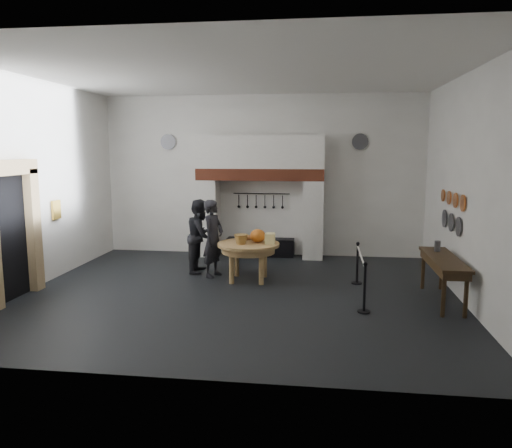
# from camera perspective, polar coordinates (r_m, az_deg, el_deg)

# --- Properties ---
(floor) EXTENTS (9.00, 8.00, 0.02)m
(floor) POSITION_cam_1_polar(r_m,az_deg,el_deg) (10.62, -1.98, -7.89)
(floor) COLOR black
(floor) RESTS_ON ground
(ceiling) EXTENTS (9.00, 8.00, 0.02)m
(ceiling) POSITION_cam_1_polar(r_m,az_deg,el_deg) (10.28, -2.11, 16.91)
(ceiling) COLOR silver
(ceiling) RESTS_ON wall_back
(wall_back) EXTENTS (9.00, 0.02, 4.50)m
(wall_back) POSITION_cam_1_polar(r_m,az_deg,el_deg) (14.16, 0.67, 5.53)
(wall_back) COLOR white
(wall_back) RESTS_ON floor
(wall_front) EXTENTS (9.00, 0.02, 4.50)m
(wall_front) POSITION_cam_1_polar(r_m,az_deg,el_deg) (6.32, -8.10, 1.53)
(wall_front) COLOR white
(wall_front) RESTS_ON floor
(wall_left) EXTENTS (0.02, 8.00, 4.50)m
(wall_left) POSITION_cam_1_polar(r_m,az_deg,el_deg) (11.82, -24.15, 4.15)
(wall_left) COLOR white
(wall_left) RESTS_ON floor
(wall_right) EXTENTS (0.02, 8.00, 4.50)m
(wall_right) POSITION_cam_1_polar(r_m,az_deg,el_deg) (10.45, 23.15, 3.72)
(wall_right) COLOR white
(wall_right) RESTS_ON floor
(chimney_pier_left) EXTENTS (0.55, 0.70, 2.15)m
(chimney_pier_left) POSITION_cam_1_polar(r_m,az_deg,el_deg) (14.18, -5.44, 0.73)
(chimney_pier_left) COLOR silver
(chimney_pier_left) RESTS_ON floor
(chimney_pier_right) EXTENTS (0.55, 0.70, 2.15)m
(chimney_pier_right) POSITION_cam_1_polar(r_m,az_deg,el_deg) (13.83, 6.56, 0.50)
(chimney_pier_right) COLOR silver
(chimney_pier_right) RESTS_ON floor
(hearth_brick_band) EXTENTS (3.50, 0.72, 0.32)m
(hearth_brick_band) POSITION_cam_1_polar(r_m,az_deg,el_deg) (13.81, 0.49, 5.70)
(hearth_brick_band) COLOR #9E442B
(hearth_brick_band) RESTS_ON chimney_pier_left
(chimney_hood) EXTENTS (3.50, 0.70, 0.90)m
(chimney_hood) POSITION_cam_1_polar(r_m,az_deg,el_deg) (13.79, 0.50, 8.23)
(chimney_hood) COLOR silver
(chimney_hood) RESTS_ON hearth_brick_band
(iron_range) EXTENTS (1.90, 0.45, 0.50)m
(iron_range) POSITION_cam_1_polar(r_m,az_deg,el_deg) (14.14, 0.52, -2.65)
(iron_range) COLOR black
(iron_range) RESTS_ON floor
(utensil_rail) EXTENTS (1.60, 0.02, 0.02)m
(utensil_rail) POSITION_cam_1_polar(r_m,az_deg,el_deg) (14.12, 0.62, 3.49)
(utensil_rail) COLOR black
(utensil_rail) RESTS_ON wall_back
(door_recess) EXTENTS (0.04, 1.10, 2.50)m
(door_recess) POSITION_cam_1_polar(r_m,az_deg,el_deg) (11.08, -26.39, -1.46)
(door_recess) COLOR black
(door_recess) RESTS_ON floor
(door_jamb_far) EXTENTS (0.22, 0.30, 2.60)m
(door_jamb_far) POSITION_cam_1_polar(r_m,az_deg,el_deg) (11.61, -24.13, -0.64)
(door_jamb_far) COLOR tan
(door_jamb_far) RESTS_ON floor
(door_lintel) EXTENTS (0.22, 1.70, 0.30)m
(door_lintel) POSITION_cam_1_polar(r_m,az_deg,el_deg) (10.90, -26.49, 5.79)
(door_lintel) COLOR tan
(door_lintel) RESTS_ON door_jamb_near
(wall_plaque) EXTENTS (0.05, 0.34, 0.44)m
(wall_plaque) POSITION_cam_1_polar(r_m,az_deg,el_deg) (12.54, -21.87, 1.52)
(wall_plaque) COLOR gold
(wall_plaque) RESTS_ON wall_left
(work_table) EXTENTS (1.49, 1.49, 0.07)m
(work_table) POSITION_cam_1_polar(r_m,az_deg,el_deg) (11.42, -0.86, -2.36)
(work_table) COLOR tan
(work_table) RESTS_ON floor
(pumpkin) EXTENTS (0.36, 0.36, 0.31)m
(pumpkin) POSITION_cam_1_polar(r_m,az_deg,el_deg) (11.46, 0.20, -1.36)
(pumpkin) COLOR orange
(pumpkin) RESTS_ON work_table
(cheese_block_big) EXTENTS (0.22, 0.22, 0.24)m
(cheese_block_big) POSITION_cam_1_polar(r_m,az_deg,el_deg) (11.28, 1.61, -1.70)
(cheese_block_big) COLOR #EADB8B
(cheese_block_big) RESTS_ON work_table
(cheese_block_small) EXTENTS (0.18, 0.18, 0.20)m
(cheese_block_small) POSITION_cam_1_polar(r_m,az_deg,el_deg) (11.58, 1.67, -1.53)
(cheese_block_small) COLOR #FFFB98
(cheese_block_small) RESTS_ON work_table
(wicker_basket) EXTENTS (0.34, 0.34, 0.22)m
(wicker_basket) POSITION_cam_1_polar(r_m,az_deg,el_deg) (11.27, -1.73, -1.76)
(wicker_basket) COLOR #A77B3D
(wicker_basket) RESTS_ON work_table
(bread_loaf) EXTENTS (0.31, 0.18, 0.13)m
(bread_loaf) POSITION_cam_1_polar(r_m,az_deg,el_deg) (11.76, -1.10, -1.55)
(bread_loaf) COLOR #956135
(bread_loaf) RESTS_ON work_table
(visitor_near) EXTENTS (0.62, 0.77, 1.83)m
(visitor_near) POSITION_cam_1_polar(r_m,az_deg,el_deg) (11.81, -4.91, -1.65)
(visitor_near) COLOR black
(visitor_near) RESTS_ON floor
(visitor_far) EXTENTS (0.69, 0.88, 1.80)m
(visitor_far) POSITION_cam_1_polar(r_m,az_deg,el_deg) (12.28, -6.33, -1.35)
(visitor_far) COLOR black
(visitor_far) RESTS_ON floor
(side_table) EXTENTS (0.55, 2.20, 0.06)m
(side_table) POSITION_cam_1_polar(r_m,az_deg,el_deg) (10.48, 20.68, -3.76)
(side_table) COLOR #3B2815
(side_table) RESTS_ON floor
(pewter_jug) EXTENTS (0.12, 0.12, 0.22)m
(pewter_jug) POSITION_cam_1_polar(r_m,az_deg,el_deg) (11.03, 20.02, -2.39)
(pewter_jug) COLOR #4D4D52
(pewter_jug) RESTS_ON side_table
(copper_pan_a) EXTENTS (0.03, 0.34, 0.34)m
(copper_pan_a) POSITION_cam_1_polar(r_m,az_deg,el_deg) (10.66, 22.56, 2.21)
(copper_pan_a) COLOR #C6662D
(copper_pan_a) RESTS_ON wall_right
(copper_pan_b) EXTENTS (0.03, 0.32, 0.32)m
(copper_pan_b) POSITION_cam_1_polar(r_m,az_deg,el_deg) (11.18, 21.84, 2.53)
(copper_pan_b) COLOR #C6662D
(copper_pan_b) RESTS_ON wall_right
(copper_pan_c) EXTENTS (0.03, 0.30, 0.30)m
(copper_pan_c) POSITION_cam_1_polar(r_m,az_deg,el_deg) (11.72, 21.19, 2.82)
(copper_pan_c) COLOR #C6662D
(copper_pan_c) RESTS_ON wall_right
(copper_pan_d) EXTENTS (0.03, 0.28, 0.28)m
(copper_pan_d) POSITION_cam_1_polar(r_m,az_deg,el_deg) (12.25, 20.59, 3.08)
(copper_pan_d) COLOR #C6662D
(copper_pan_d) RESTS_ON wall_right
(pewter_plate_left) EXTENTS (0.03, 0.40, 0.40)m
(pewter_plate_left) POSITION_cam_1_polar(r_m,az_deg,el_deg) (10.91, 22.14, -0.28)
(pewter_plate_left) COLOR #4C4C51
(pewter_plate_left) RESTS_ON wall_right
(pewter_plate_mid) EXTENTS (0.03, 0.40, 0.40)m
(pewter_plate_mid) POSITION_cam_1_polar(r_m,az_deg,el_deg) (11.48, 21.40, 0.18)
(pewter_plate_mid) COLOR #4C4C51
(pewter_plate_mid) RESTS_ON wall_right
(pewter_plate_right) EXTENTS (0.03, 0.40, 0.40)m
(pewter_plate_right) POSITION_cam_1_polar(r_m,az_deg,el_deg) (12.06, 20.73, 0.60)
(pewter_plate_right) COLOR #4C4C51
(pewter_plate_right) RESTS_ON wall_right
(pewter_plate_back_left) EXTENTS (0.44, 0.03, 0.44)m
(pewter_plate_back_left) POSITION_cam_1_polar(r_m,az_deg,el_deg) (14.67, -10.01, 9.22)
(pewter_plate_back_left) COLOR #4C4C51
(pewter_plate_back_left) RESTS_ON wall_back
(pewter_plate_back_right) EXTENTS (0.44, 0.03, 0.44)m
(pewter_plate_back_right) POSITION_cam_1_polar(r_m,az_deg,el_deg) (14.03, 11.81, 9.20)
(pewter_plate_back_right) COLOR #4C4C51
(pewter_plate_back_right) RESTS_ON wall_back
(barrier_post_near) EXTENTS (0.05, 0.05, 0.90)m
(barrier_post_near) POSITION_cam_1_polar(r_m,az_deg,el_deg) (9.50, 12.30, -7.26)
(barrier_post_near) COLOR black
(barrier_post_near) RESTS_ON floor
(barrier_post_far) EXTENTS (0.05, 0.05, 0.90)m
(barrier_post_far) POSITION_cam_1_polar(r_m,az_deg,el_deg) (11.43, 11.50, -4.52)
(barrier_post_far) COLOR black
(barrier_post_far) RESTS_ON floor
(barrier_rope) EXTENTS (0.04, 2.00, 0.04)m
(barrier_rope) POSITION_cam_1_polar(r_m,az_deg,el_deg) (10.37, 11.93, -3.62)
(barrier_rope) COLOR silver
(barrier_rope) RESTS_ON barrier_post_near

